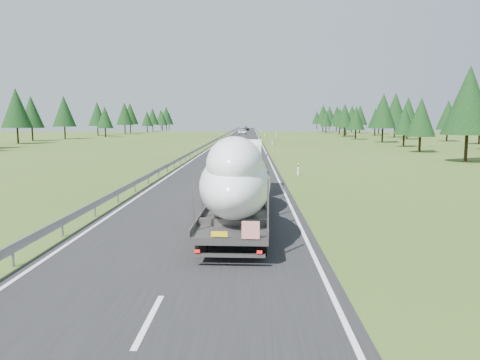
{
  "coord_description": "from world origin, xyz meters",
  "views": [
    {
      "loc": [
        2.4,
        -10.49,
        4.7
      ],
      "look_at": [
        1.88,
        11.58,
        1.89
      ],
      "focal_mm": 35.0,
      "sensor_mm": 36.0,
      "label": 1
    }
  ],
  "objects_px": {
    "highway_sign": "(276,136)",
    "boat_truck": "(240,174)",
    "distant_van": "(242,132)",
    "distant_car_dark": "(248,129)",
    "distant_car_blue": "(246,127)"
  },
  "relations": [
    {
      "from": "highway_sign",
      "to": "boat_truck",
      "type": "xyz_separation_m",
      "value": [
        -5.32,
        -67.94,
        0.33
      ]
    },
    {
      "from": "distant_van",
      "to": "distant_car_dark",
      "type": "height_order",
      "value": "distant_van"
    },
    {
      "from": "distant_van",
      "to": "distant_car_dark",
      "type": "xyz_separation_m",
      "value": [
        1.5,
        58.6,
        -0.06
      ]
    },
    {
      "from": "distant_car_blue",
      "to": "highway_sign",
      "type": "bearing_deg",
      "value": -85.43
    },
    {
      "from": "boat_truck",
      "to": "distant_car_dark",
      "type": "height_order",
      "value": "boat_truck"
    },
    {
      "from": "boat_truck",
      "to": "distant_car_blue",
      "type": "xyz_separation_m",
      "value": [
        -2.57,
        258.36,
        -1.39
      ]
    },
    {
      "from": "boat_truck",
      "to": "distant_car_blue",
      "type": "bearing_deg",
      "value": 90.57
    },
    {
      "from": "distant_van",
      "to": "distant_car_blue",
      "type": "height_order",
      "value": "distant_van"
    },
    {
      "from": "distant_car_dark",
      "to": "boat_truck",
      "type": "bearing_deg",
      "value": -89.16
    },
    {
      "from": "distant_van",
      "to": "distant_car_blue",
      "type": "xyz_separation_m",
      "value": [
        0.06,
        114.6,
        -0.08
      ]
    },
    {
      "from": "boat_truck",
      "to": "highway_sign",
      "type": "bearing_deg",
      "value": 85.52
    },
    {
      "from": "highway_sign",
      "to": "distant_car_dark",
      "type": "distance_m",
      "value": 134.58
    },
    {
      "from": "highway_sign",
      "to": "boat_truck",
      "type": "distance_m",
      "value": 68.15
    },
    {
      "from": "boat_truck",
      "to": "distant_van",
      "type": "height_order",
      "value": "boat_truck"
    },
    {
      "from": "distant_van",
      "to": "distant_car_dark",
      "type": "distance_m",
      "value": 58.62
    }
  ]
}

